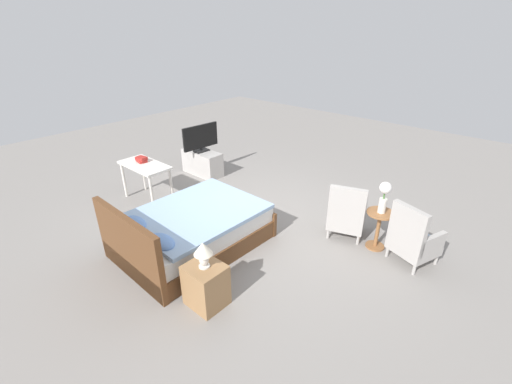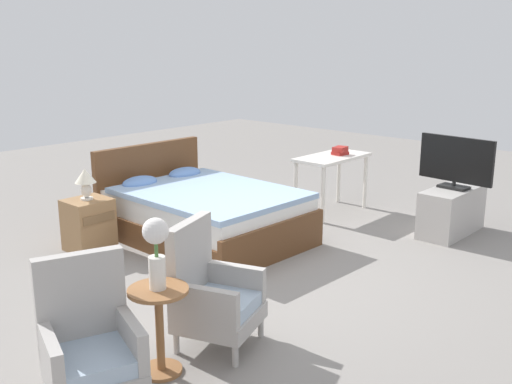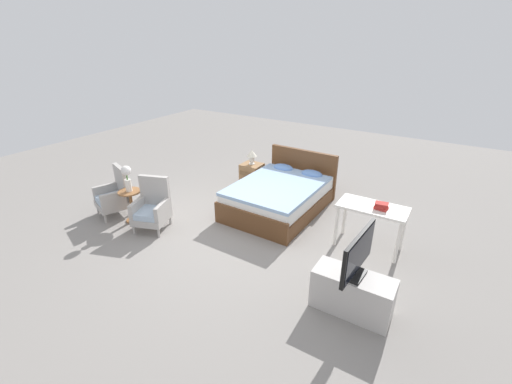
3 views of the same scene
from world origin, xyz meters
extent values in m
plane|color=gray|center=(0.00, 0.00, 0.00)|extent=(16.00, 16.00, 0.00)
cube|color=brown|center=(0.23, 1.07, 0.14)|extent=(1.51, 2.14, 0.28)
cube|color=white|center=(0.23, 1.07, 0.40)|extent=(1.45, 2.06, 0.24)
cube|color=#93B2D6|center=(0.23, 0.99, 0.55)|extent=(1.49, 1.89, 0.06)
cube|color=brown|center=(0.26, 2.09, 0.48)|extent=(1.50, 0.11, 0.96)
cube|color=brown|center=(0.21, 0.05, 0.20)|extent=(1.50, 0.09, 0.40)
ellipsoid|color=#668ED1|center=(-0.08, 1.82, 0.59)|extent=(0.45, 0.29, 0.14)
ellipsoid|color=#668ED1|center=(0.58, 1.80, 0.59)|extent=(0.45, 0.29, 0.14)
cylinder|color=#ADA8A3|center=(-2.08, -0.60, 0.08)|extent=(0.04, 0.04, 0.16)
cube|color=#ADA8A3|center=(-2.38, -0.74, 0.22)|extent=(0.69, 0.69, 0.12)
cube|color=#A3B7CC|center=(-2.38, -0.74, 0.33)|extent=(0.64, 0.64, 0.10)
cube|color=#ADA8A3|center=(-2.30, -0.52, 0.60)|extent=(0.54, 0.26, 0.64)
cube|color=#ADA8A3|center=(-2.60, -0.66, 0.41)|extent=(0.24, 0.51, 0.26)
cube|color=#ADA8A3|center=(-2.16, -0.82, 0.41)|extent=(0.24, 0.51, 0.26)
cylinder|color=#ADA8A3|center=(-1.47, -1.03, 0.08)|extent=(0.04, 0.04, 0.16)
cylinder|color=#ADA8A3|center=(-1.04, -0.88, 0.08)|extent=(0.04, 0.04, 0.16)
cylinder|color=#ADA8A3|center=(-1.62, -0.60, 0.08)|extent=(0.04, 0.04, 0.16)
cylinder|color=#ADA8A3|center=(-1.19, -0.45, 0.08)|extent=(0.04, 0.04, 0.16)
cube|color=#ADA8A3|center=(-1.33, -0.74, 0.22)|extent=(0.69, 0.69, 0.12)
cube|color=#A3B7CC|center=(-1.33, -0.74, 0.33)|extent=(0.63, 0.63, 0.10)
cube|color=#ADA8A3|center=(-1.41, -0.52, 0.60)|extent=(0.54, 0.26, 0.64)
cube|color=#ADA8A3|center=(-1.55, -0.82, 0.41)|extent=(0.24, 0.51, 0.26)
cube|color=#ADA8A3|center=(-1.11, -0.66, 0.41)|extent=(0.24, 0.51, 0.26)
cylinder|color=#936038|center=(-1.85, -0.71, 0.01)|extent=(0.28, 0.28, 0.03)
cylinder|color=#936038|center=(-1.85, -0.71, 0.30)|extent=(0.06, 0.06, 0.55)
cylinder|color=#936038|center=(-1.85, -0.71, 0.59)|extent=(0.40, 0.40, 0.02)
cylinder|color=silver|center=(-1.85, -0.71, 0.71)|extent=(0.11, 0.11, 0.22)
cylinder|color=#477538|center=(-1.85, -0.71, 0.87)|extent=(0.02, 0.02, 0.10)
sphere|color=silver|center=(-1.85, -0.71, 0.99)|extent=(0.17, 0.17, 0.17)
cube|color=#997047|center=(-0.82, 1.75, 0.27)|extent=(0.44, 0.40, 0.55)
cube|color=brown|center=(-0.82, 1.54, 0.38)|extent=(0.37, 0.01, 0.09)
cylinder|color=silver|center=(-0.82, 1.75, 0.56)|extent=(0.13, 0.13, 0.02)
ellipsoid|color=silver|center=(-0.82, 1.75, 0.65)|extent=(0.11, 0.11, 0.16)
cone|color=silver|center=(-0.82, 1.75, 0.80)|extent=(0.22, 0.22, 0.15)
cube|color=#B7B2AD|center=(2.27, -0.85, 0.27)|extent=(0.96, 0.40, 0.53)
cube|color=black|center=(2.27, -0.85, 0.55)|extent=(0.22, 0.33, 0.03)
cylinder|color=black|center=(2.27, -0.85, 0.59)|extent=(0.04, 0.04, 0.05)
cube|color=black|center=(2.27, -0.85, 0.87)|extent=(0.11, 0.87, 0.51)
cube|color=black|center=(2.30, -0.85, 0.87)|extent=(0.07, 0.81, 0.46)
cylinder|color=silver|center=(1.60, 0.47, 0.35)|extent=(0.05, 0.05, 0.70)
cylinder|color=silver|center=(2.54, 0.47, 0.35)|extent=(0.05, 0.05, 0.70)
cylinder|color=silver|center=(1.60, 0.89, 0.35)|extent=(0.05, 0.05, 0.70)
cylinder|color=silver|center=(2.54, 0.89, 0.35)|extent=(0.05, 0.05, 0.70)
cube|color=silver|center=(2.07, 0.68, 0.72)|extent=(1.04, 0.52, 0.04)
cube|color=#AD2823|center=(2.19, 0.65, 0.76)|extent=(0.20, 0.17, 0.04)
cube|color=#AD2823|center=(2.19, 0.65, 0.80)|extent=(0.20, 0.18, 0.04)
cube|color=#AD2823|center=(2.19, 0.65, 0.83)|extent=(0.21, 0.16, 0.03)
camera|label=1|loc=(-3.34, 3.71, 3.05)|focal=24.00mm
camera|label=2|loc=(-4.09, -3.60, 2.17)|focal=42.00mm
camera|label=3|loc=(2.99, -4.26, 3.13)|focal=24.00mm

